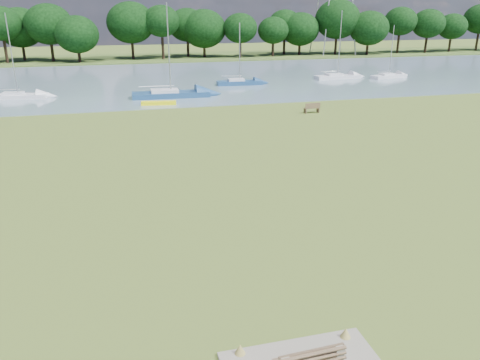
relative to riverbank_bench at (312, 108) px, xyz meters
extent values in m
plane|color=olive|center=(-12.96, -16.71, -0.47)|extent=(220.00, 220.00, 0.00)
cube|color=slate|center=(-12.96, 25.29, -0.47)|extent=(220.00, 40.00, 0.10)
cube|color=#4C6626|center=(-12.96, 55.29, -0.47)|extent=(220.00, 20.00, 0.40)
cube|color=gray|center=(-12.22, -30.68, 0.24)|extent=(0.22, 0.19, 0.54)
cube|color=brown|center=(-12.95, -30.79, 0.37)|extent=(1.77, 0.20, 0.43)
cube|color=brown|center=(-12.97, -30.39, 0.07)|extent=(1.78, 0.47, 0.04)
cube|color=brown|center=(-12.96, -30.63, 0.37)|extent=(1.77, 0.20, 0.43)
cube|color=brown|center=(-0.66, 0.02, -0.24)|extent=(0.11, 0.46, 0.46)
cube|color=brown|center=(0.65, 0.11, -0.24)|extent=(0.11, 0.46, 0.46)
cube|color=brown|center=(0.00, 0.07, 0.00)|extent=(1.54, 0.56, 0.05)
cube|color=brown|center=(0.01, -0.13, 0.24)|extent=(1.51, 0.16, 0.45)
cube|color=#FEF90B|center=(-13.24, 7.29, -0.25)|extent=(3.49, 1.24, 0.34)
cylinder|color=black|center=(-35.96, 51.29, 1.51)|extent=(0.47, 0.47, 3.56)
cylinder|color=black|center=(-28.96, 51.29, 1.65)|extent=(0.47, 0.47, 3.83)
ellipsoid|color=black|center=(-28.96, 51.29, 6.33)|extent=(7.47, 7.47, 6.35)
cylinder|color=black|center=(-21.96, 51.29, 1.24)|extent=(0.47, 0.47, 3.03)
ellipsoid|color=black|center=(-21.96, 51.29, 4.94)|extent=(8.41, 8.41, 7.14)
cylinder|color=black|center=(-14.96, 51.29, 1.38)|extent=(0.47, 0.47, 3.29)
ellipsoid|color=black|center=(-14.96, 51.29, 5.41)|extent=(6.54, 6.54, 5.56)
cylinder|color=black|center=(-7.96, 51.29, 1.51)|extent=(0.47, 0.47, 3.56)
ellipsoid|color=black|center=(-7.96, 51.29, 5.87)|extent=(7.47, 7.47, 6.35)
cylinder|color=black|center=(-0.96, 51.29, 1.65)|extent=(0.47, 0.47, 3.83)
ellipsoid|color=black|center=(-0.96, 51.29, 6.33)|extent=(8.41, 8.41, 7.14)
cylinder|color=black|center=(6.04, 51.29, 1.24)|extent=(0.47, 0.47, 3.03)
ellipsoid|color=black|center=(6.04, 51.29, 4.94)|extent=(6.54, 6.54, 5.56)
cylinder|color=black|center=(13.04, 51.29, 1.38)|extent=(0.47, 0.47, 3.29)
ellipsoid|color=black|center=(13.04, 51.29, 5.41)|extent=(7.47, 7.47, 6.35)
cylinder|color=black|center=(20.04, 51.29, 1.51)|extent=(0.47, 0.47, 3.56)
ellipsoid|color=black|center=(20.04, 51.29, 5.87)|extent=(8.41, 8.41, 7.14)
cylinder|color=black|center=(27.04, 51.29, 1.65)|extent=(0.47, 0.47, 3.83)
ellipsoid|color=black|center=(27.04, 51.29, 6.33)|extent=(6.54, 6.54, 5.56)
cylinder|color=black|center=(34.04, 51.29, 1.24)|extent=(0.47, 0.47, 3.03)
ellipsoid|color=black|center=(34.04, 51.29, 4.94)|extent=(7.47, 7.47, 6.35)
cylinder|color=black|center=(41.04, 51.29, 1.38)|extent=(0.47, 0.47, 3.29)
ellipsoid|color=black|center=(41.04, 51.29, 5.41)|extent=(8.41, 8.41, 7.14)
cylinder|color=black|center=(48.04, 51.29, 1.51)|extent=(0.47, 0.47, 3.56)
ellipsoid|color=black|center=(48.04, 51.29, 5.87)|extent=(6.54, 6.54, 5.56)
cylinder|color=black|center=(55.04, 51.29, 1.65)|extent=(0.47, 0.47, 3.83)
ellipsoid|color=black|center=(55.04, 51.29, 6.33)|extent=(7.47, 7.47, 6.35)
cube|color=navy|center=(-2.21, 17.84, -0.06)|extent=(5.72, 1.87, 0.71)
cube|color=silver|center=(-2.66, 17.86, 0.37)|extent=(2.04, 1.34, 0.46)
cylinder|color=#A5A8AD|center=(-2.21, 17.84, 3.53)|extent=(0.12, 0.12, 6.88)
cube|color=navy|center=(-11.55, 11.25, -0.03)|extent=(8.26, 2.48, 0.78)
cube|color=silver|center=(-12.21, 11.27, 0.44)|extent=(2.91, 1.87, 0.50)
cylinder|color=#A5A8AD|center=(-11.55, 11.25, 4.64)|extent=(0.13, 0.13, 9.00)
cube|color=silver|center=(-27.33, 14.58, -0.11)|extent=(6.04, 2.24, 0.61)
cube|color=silver|center=(-27.80, 14.63, 0.26)|extent=(2.18, 1.50, 0.39)
cylinder|color=#A5A8AD|center=(-27.33, 14.58, 4.09)|extent=(0.10, 0.10, 8.15)
cube|color=silver|center=(12.12, 19.88, -0.09)|extent=(6.43, 2.14, 0.65)
cube|color=silver|center=(11.62, 19.85, 0.30)|extent=(2.30, 1.52, 0.42)
cylinder|color=#A5A8AD|center=(12.12, 19.88, 4.22)|extent=(0.11, 0.11, 8.34)
cube|color=silver|center=(19.30, 18.75, -0.11)|extent=(5.64, 2.75, 0.61)
cube|color=silver|center=(18.87, 18.65, 0.26)|extent=(2.13, 1.61, 0.40)
cylinder|color=#A5A8AD|center=(19.30, 18.75, 3.27)|extent=(0.11, 0.11, 6.49)
camera|label=1|loc=(-17.08, -39.34, 8.47)|focal=35.00mm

